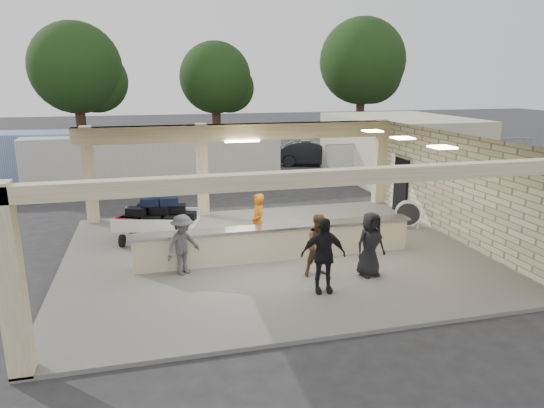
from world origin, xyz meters
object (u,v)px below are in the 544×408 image
object	(u,v)px
drum_fan	(408,214)
passenger_b	(323,255)
passenger_d	(370,244)
car_dark	(312,153)
container_blue	(6,161)
car_white_b	(381,151)
container_white	(157,160)
passenger_a	(320,245)
passenger_c	(183,245)
baggage_handler	(258,222)
car_white_a	(368,154)
luggage_cart	(156,218)
baggage_counter	(276,242)

from	to	relation	value
drum_fan	passenger_b	size ratio (longest dim) A/B	0.52
passenger_d	car_dark	world-z (taller)	passenger_d
passenger_b	car_dark	world-z (taller)	passenger_b
container_blue	car_white_b	bearing A→B (deg)	9.10
container_white	passenger_a	bearing A→B (deg)	-76.36
passenger_c	container_white	bearing A→B (deg)	55.56
car_dark	baggage_handler	bearing A→B (deg)	172.35
passenger_a	car_white_a	size ratio (longest dim) A/B	0.33
drum_fan	car_dark	distance (m)	13.28
baggage_handler	passenger_c	bearing A→B (deg)	-63.73
car_white_a	container_white	size ratio (longest dim) A/B	0.42
passenger_a	passenger_b	world-z (taller)	passenger_b
luggage_cart	drum_fan	world-z (taller)	luggage_cart
drum_fan	container_white	distance (m)	12.68
car_dark	container_blue	xyz separation A→B (m)	(-16.23, -2.42, 0.59)
baggage_counter	baggage_handler	distance (m)	0.96
drum_fan	baggage_handler	size ratio (longest dim) A/B	0.55
passenger_c	baggage_counter	bearing A→B (deg)	-25.65
passenger_d	car_white_a	xyz separation A→B (m)	(7.39, 15.89, -0.24)
luggage_cart	car_white_a	distance (m)	17.30
passenger_d	baggage_counter	bearing A→B (deg)	127.37
drum_fan	baggage_handler	xyz separation A→B (m)	(-5.53, -0.93, 0.36)
baggage_handler	car_dark	bearing A→B (deg)	152.28
baggage_counter	car_dark	xyz separation A→B (m)	(6.17, 14.97, 0.16)
luggage_cart	passenger_d	world-z (taller)	passenger_d
container_white	car_dark	bearing A→B (deg)	18.42
passenger_a	passenger_c	size ratio (longest dim) A/B	1.02
luggage_cart	drum_fan	bearing A→B (deg)	11.24
drum_fan	car_dark	world-z (taller)	car_dark
baggage_handler	car_dark	distance (m)	15.60
luggage_cart	baggage_handler	size ratio (longest dim) A/B	1.58
luggage_cart	car_white_b	distance (m)	18.47
baggage_handler	passenger_b	distance (m)	3.36
baggage_handler	container_white	bearing A→B (deg)	-168.71
passenger_b	container_white	distance (m)	14.25
passenger_a	passenger_c	distance (m)	3.60
drum_fan	baggage_handler	world-z (taller)	baggage_handler
passenger_b	luggage_cart	bearing A→B (deg)	136.03
baggage_handler	container_blue	distance (m)	15.24
baggage_counter	car_white_b	bearing A→B (deg)	54.03
baggage_handler	passenger_d	world-z (taller)	baggage_handler
baggage_handler	container_white	distance (m)	10.90
passenger_b	car_white_b	bearing A→B (deg)	67.24
passenger_b	container_blue	size ratio (longest dim) A/B	0.18
container_blue	luggage_cart	bearing A→B (deg)	-52.84
passenger_b	car_white_a	world-z (taller)	passenger_b
passenger_d	car_white_a	distance (m)	17.53
baggage_counter	passenger_d	world-z (taller)	passenger_d
car_white_b	passenger_b	bearing A→B (deg)	148.34
passenger_c	car_dark	xyz separation A→B (m)	(8.85, 15.47, -0.17)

